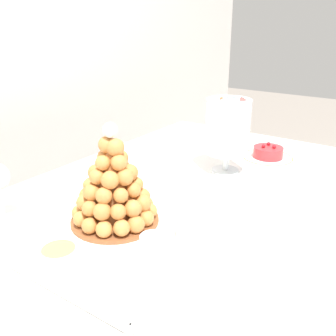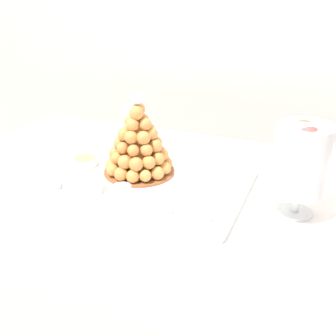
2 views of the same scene
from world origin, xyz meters
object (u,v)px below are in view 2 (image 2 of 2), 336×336
(croquembouche, at_px, (138,144))
(wine_glass, at_px, (132,113))
(dessert_cup_mid_left, at_px, (92,185))
(creme_brulee_ramekin, at_px, (85,161))
(dessert_cup_centre, at_px, (122,195))
(dessert_cup_mid_right, at_px, (163,203))
(dessert_cup_right, at_px, (203,209))
(serving_tray, at_px, (142,184))
(macaron_goblet, at_px, (302,159))
(dessert_cup_left, at_px, (52,181))

(croquembouche, bearing_deg, wine_glass, 119.53)
(dessert_cup_mid_left, xyz_separation_m, creme_brulee_ramekin, (-0.12, 0.16, -0.01))
(dessert_cup_centre, xyz_separation_m, creme_brulee_ramekin, (-0.23, 0.18, -0.01))
(dessert_cup_mid_left, relative_size, dessert_cup_mid_right, 1.17)
(dessert_cup_mid_right, distance_m, dessert_cup_right, 0.11)
(serving_tray, bearing_deg, croquembouche, 121.39)
(croquembouche, xyz_separation_m, macaron_goblet, (0.48, -0.06, 0.05))
(dessert_cup_mid_right, relative_size, creme_brulee_ramekin, 0.63)
(croquembouche, bearing_deg, creme_brulee_ramekin, -176.50)
(dessert_cup_mid_right, bearing_deg, dessert_cup_left, 179.08)
(macaron_goblet, bearing_deg, serving_tray, -179.68)
(dessert_cup_left, xyz_separation_m, dessert_cup_centre, (0.23, -0.00, 0.00))
(dessert_cup_left, distance_m, dessert_cup_mid_right, 0.35)
(dessert_cup_centre, bearing_deg, macaron_goblet, 15.98)
(dessert_cup_mid_left, bearing_deg, croquembouche, 68.53)
(macaron_goblet, bearing_deg, croquembouche, 172.66)
(croquembouche, bearing_deg, dessert_cup_left, -136.15)
(croquembouche, xyz_separation_m, dessert_cup_right, (0.27, -0.19, -0.07))
(dessert_cup_mid_right, xyz_separation_m, macaron_goblet, (0.32, 0.13, 0.13))
(dessert_cup_mid_right, bearing_deg, dessert_cup_mid_left, 174.97)
(serving_tray, distance_m, macaron_goblet, 0.47)
(creme_brulee_ramekin, bearing_deg, dessert_cup_mid_left, -52.74)
(dessert_cup_right, bearing_deg, serving_tray, 151.62)
(dessert_cup_centre, relative_size, creme_brulee_ramekin, 0.63)
(creme_brulee_ramekin, bearing_deg, macaron_goblet, -4.31)
(dessert_cup_mid_left, xyz_separation_m, dessert_cup_right, (0.33, -0.02, 0.00))
(dessert_cup_mid_right, height_order, wine_glass, wine_glass)
(dessert_cup_left, height_order, macaron_goblet, macaron_goblet)
(wine_glass, bearing_deg, croquembouche, -60.47)
(dessert_cup_mid_left, relative_size, creme_brulee_ramekin, 0.74)
(dessert_cup_left, xyz_separation_m, wine_glass, (0.05, 0.44, 0.08))
(croquembouche, distance_m, dessert_cup_left, 0.28)
(serving_tray, bearing_deg, wine_glass, 119.91)
(croquembouche, distance_m, dessert_cup_centre, 0.21)
(dessert_cup_mid_right, bearing_deg, dessert_cup_right, 1.97)
(dessert_cup_mid_right, xyz_separation_m, wine_glass, (-0.30, 0.45, 0.08))
(croquembouche, distance_m, creme_brulee_ramekin, 0.21)
(dessert_cup_left, bearing_deg, macaron_goblet, 10.33)
(dessert_cup_mid_right, bearing_deg, croquembouche, 129.60)
(wine_glass, bearing_deg, dessert_cup_mid_right, -55.87)
(serving_tray, relative_size, dessert_cup_centre, 12.10)
(dessert_cup_centre, bearing_deg, wine_glass, 112.44)
(macaron_goblet, distance_m, wine_glass, 0.71)
(dessert_cup_centre, relative_size, macaron_goblet, 0.19)
(dessert_cup_mid_right, bearing_deg, macaron_goblet, 21.65)
(creme_brulee_ramekin, bearing_deg, dessert_cup_right, -21.11)
(dessert_cup_centre, height_order, creme_brulee_ramekin, dessert_cup_centre)
(croquembouche, bearing_deg, dessert_cup_centre, -78.43)
(dessert_cup_centre, xyz_separation_m, wine_glass, (-0.18, 0.45, 0.08))
(dessert_cup_centre, bearing_deg, creme_brulee_ramekin, 142.01)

